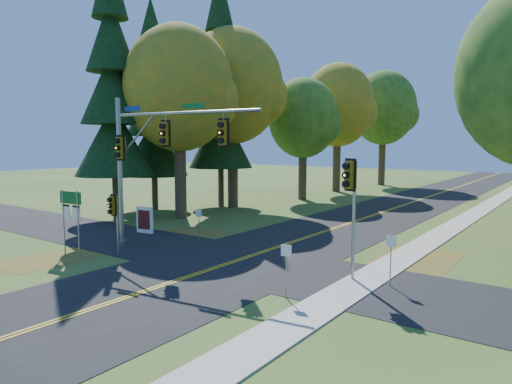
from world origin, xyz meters
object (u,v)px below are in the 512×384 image
Objects in this scene: route_sign_cluster at (71,210)px; info_kiosk at (145,220)px; traffic_mast at (150,153)px; east_signal_pole at (351,189)px.

route_sign_cluster reaches higher than info_kiosk.
traffic_mast is 10.63m from east_signal_pole.
east_signal_pole is 3.05× the size of info_kiosk.
route_sign_cluster is (-2.31, -3.10, -2.78)m from traffic_mast.
traffic_mast reaches higher than east_signal_pole.
info_kiosk is (-14.44, 1.58, -2.98)m from east_signal_pole.
route_sign_cluster is at bearing -134.46° from traffic_mast.
route_sign_cluster is at bearing -84.19° from info_kiosk.
east_signal_pole is (10.47, 1.29, -1.33)m from traffic_mast.
info_kiosk is at bearing 136.47° from traffic_mast.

